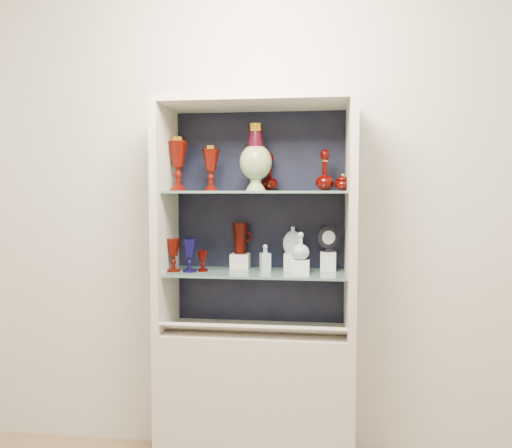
# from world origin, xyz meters

# --- Properties ---
(wall_back) EXTENTS (3.50, 0.02, 2.80)m
(wall_back) POSITION_xyz_m (0.00, 1.75, 1.40)
(wall_back) COLOR silver
(wall_back) RESTS_ON ground
(cabinet_base) EXTENTS (1.00, 0.40, 0.75)m
(cabinet_base) POSITION_xyz_m (0.00, 1.53, 0.38)
(cabinet_base) COLOR beige
(cabinet_base) RESTS_ON ground
(cabinet_back_panel) EXTENTS (0.98, 0.02, 1.15)m
(cabinet_back_panel) POSITION_xyz_m (0.00, 1.72, 1.32)
(cabinet_back_panel) COLOR black
(cabinet_back_panel) RESTS_ON cabinet_base
(cabinet_side_left) EXTENTS (0.04, 0.40, 1.15)m
(cabinet_side_left) POSITION_xyz_m (-0.48, 1.53, 1.32)
(cabinet_side_left) COLOR beige
(cabinet_side_left) RESTS_ON cabinet_base
(cabinet_side_right) EXTENTS (0.04, 0.40, 1.15)m
(cabinet_side_right) POSITION_xyz_m (0.48, 1.53, 1.32)
(cabinet_side_right) COLOR beige
(cabinet_side_right) RESTS_ON cabinet_base
(cabinet_top_cap) EXTENTS (1.00, 0.40, 0.04)m
(cabinet_top_cap) POSITION_xyz_m (0.00, 1.53, 1.92)
(cabinet_top_cap) COLOR beige
(cabinet_top_cap) RESTS_ON cabinet_side_left
(shelf_lower) EXTENTS (0.92, 0.34, 0.01)m
(shelf_lower) POSITION_xyz_m (0.00, 1.55, 1.04)
(shelf_lower) COLOR slate
(shelf_lower) RESTS_ON cabinet_side_left
(shelf_upper) EXTENTS (0.92, 0.34, 0.01)m
(shelf_upper) POSITION_xyz_m (0.00, 1.55, 1.46)
(shelf_upper) COLOR slate
(shelf_upper) RESTS_ON cabinet_side_left
(label_ledge) EXTENTS (0.92, 0.17, 0.09)m
(label_ledge) POSITION_xyz_m (0.00, 1.42, 0.78)
(label_ledge) COLOR beige
(label_ledge) RESTS_ON cabinet_base
(label_card_0) EXTENTS (0.10, 0.06, 0.03)m
(label_card_0) POSITION_xyz_m (0.28, 1.42, 0.80)
(label_card_0) COLOR white
(label_card_0) RESTS_ON label_ledge
(label_card_1) EXTENTS (0.10, 0.06, 0.03)m
(label_card_1) POSITION_xyz_m (-0.24, 1.42, 0.80)
(label_card_1) COLOR white
(label_card_1) RESTS_ON label_ledge
(label_card_2) EXTENTS (0.10, 0.06, 0.03)m
(label_card_2) POSITION_xyz_m (0.07, 1.42, 0.80)
(label_card_2) COLOR white
(label_card_2) RESTS_ON label_ledge
(label_card_3) EXTENTS (0.10, 0.06, 0.03)m
(label_card_3) POSITION_xyz_m (-0.29, 1.42, 0.80)
(label_card_3) COLOR white
(label_card_3) RESTS_ON label_ledge
(pedestal_lamp_left) EXTENTS (0.11, 0.11, 0.23)m
(pedestal_lamp_left) POSITION_xyz_m (-0.24, 1.56, 1.59)
(pedestal_lamp_left) COLOR #4C0B04
(pedestal_lamp_left) RESTS_ON shelf_upper
(pedestal_lamp_right) EXTENTS (0.12, 0.12, 0.28)m
(pedestal_lamp_right) POSITION_xyz_m (-0.42, 1.56, 1.61)
(pedestal_lamp_right) COLOR #4C0B04
(pedestal_lamp_right) RESTS_ON shelf_upper
(enamel_urn) EXTENTS (0.17, 0.17, 0.34)m
(enamel_urn) POSITION_xyz_m (-0.00, 1.53, 1.64)
(enamel_urn) COLOR #0E421D
(enamel_urn) RESTS_ON shelf_upper
(ruby_decanter_a) EXTENTS (0.10, 0.10, 0.23)m
(ruby_decanter_a) POSITION_xyz_m (0.06, 1.65, 1.58)
(ruby_decanter_a) COLOR #3E0300
(ruby_decanter_a) RESTS_ON shelf_upper
(ruby_decanter_b) EXTENTS (0.12, 0.12, 0.23)m
(ruby_decanter_b) POSITION_xyz_m (0.35, 1.58, 1.58)
(ruby_decanter_b) COLOR #3E0300
(ruby_decanter_b) RESTS_ON shelf_upper
(lidded_bowl) EXTENTS (0.08, 0.08, 0.09)m
(lidded_bowl) POSITION_xyz_m (0.44, 1.57, 1.52)
(lidded_bowl) COLOR #3E0300
(lidded_bowl) RESTS_ON shelf_upper
(cobalt_goblet) EXTENTS (0.09, 0.09, 0.17)m
(cobalt_goblet) POSITION_xyz_m (-0.34, 1.50, 1.14)
(cobalt_goblet) COLOR #0D093D
(cobalt_goblet) RESTS_ON shelf_lower
(ruby_goblet_tall) EXTENTS (0.08, 0.08, 0.17)m
(ruby_goblet_tall) POSITION_xyz_m (-0.43, 1.51, 1.14)
(ruby_goblet_tall) COLOR #4C0B04
(ruby_goblet_tall) RESTS_ON shelf_lower
(ruby_goblet_small) EXTENTS (0.06, 0.06, 0.11)m
(ruby_goblet_small) POSITION_xyz_m (-0.28, 1.52, 1.10)
(ruby_goblet_small) COLOR #3E0300
(ruby_goblet_small) RESTS_ON shelf_lower
(riser_ruby_pitcher) EXTENTS (0.10, 0.10, 0.08)m
(riser_ruby_pitcher) POSITION_xyz_m (-0.10, 1.65, 1.09)
(riser_ruby_pitcher) COLOR silver
(riser_ruby_pitcher) RESTS_ON shelf_lower
(ruby_pitcher) EXTENTS (0.15, 0.12, 0.17)m
(ruby_pitcher) POSITION_xyz_m (-0.10, 1.65, 1.21)
(ruby_pitcher) COLOR #4C0B04
(ruby_pitcher) RESTS_ON riser_ruby_pitcher
(clear_square_bottle) EXTENTS (0.06, 0.06, 0.14)m
(clear_square_bottle) POSITION_xyz_m (0.05, 1.56, 1.12)
(clear_square_bottle) COLOR #9EAFB5
(clear_square_bottle) RESTS_ON shelf_lower
(riser_flat_flask) EXTENTS (0.09, 0.09, 0.09)m
(riser_flat_flask) POSITION_xyz_m (0.19, 1.62, 1.09)
(riser_flat_flask) COLOR silver
(riser_flat_flask) RESTS_ON shelf_lower
(flat_flask) EXTENTS (0.11, 0.04, 0.15)m
(flat_flask) POSITION_xyz_m (0.19, 1.62, 1.21)
(flat_flask) COLOR silver
(flat_flask) RESTS_ON riser_flat_flask
(riser_clear_round_decanter) EXTENTS (0.09, 0.09, 0.07)m
(riser_clear_round_decanter) POSITION_xyz_m (0.23, 1.51, 1.08)
(riser_clear_round_decanter) COLOR silver
(riser_clear_round_decanter) RESTS_ON shelf_lower
(clear_round_decanter) EXTENTS (0.11, 0.11, 0.14)m
(clear_round_decanter) POSITION_xyz_m (0.23, 1.51, 1.19)
(clear_round_decanter) COLOR #9EAFB5
(clear_round_decanter) RESTS_ON riser_clear_round_decanter
(riser_cameo_medallion) EXTENTS (0.08, 0.08, 0.10)m
(riser_cameo_medallion) POSITION_xyz_m (0.37, 1.62, 1.10)
(riser_cameo_medallion) COLOR silver
(riser_cameo_medallion) RESTS_ON shelf_lower
(cameo_medallion) EXTENTS (0.13, 0.08, 0.14)m
(cameo_medallion) POSITION_xyz_m (0.37, 1.62, 1.22)
(cameo_medallion) COLOR black
(cameo_medallion) RESTS_ON riser_cameo_medallion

